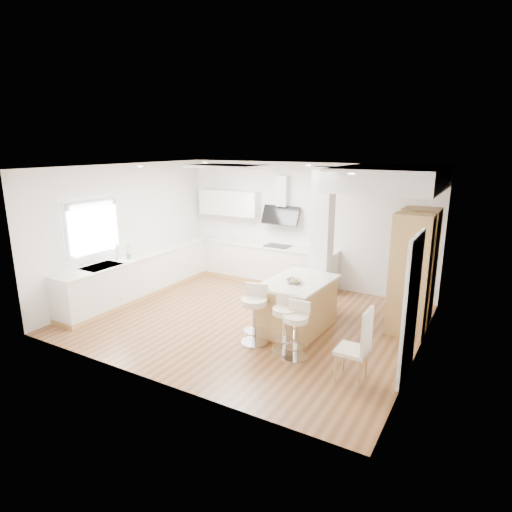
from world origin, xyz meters
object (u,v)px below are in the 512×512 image
Objects in this scene: bar_stool_a at (255,311)px; dining_chair at (359,343)px; peninsula at (298,305)px; bar_stool_b at (285,320)px; bar_stool_c at (296,327)px.

bar_stool_a is 1.85m from dining_chair.
dining_chair is at bearing -35.76° from peninsula.
bar_stool_a is at bearing 168.18° from bar_stool_b.
peninsula is 1.67× the size of bar_stool_b.
bar_stool_a reaches higher than bar_stool_c.
dining_chair is (1.44, -1.16, 0.12)m from peninsula.
bar_stool_b is (0.55, 0.01, -0.04)m from bar_stool_a.
peninsula is 1.06m from bar_stool_c.
bar_stool_b is at bearing 148.06° from bar_stool_c.
bar_stool_c is at bearing -41.22° from bar_stool_b.
bar_stool_a is 0.92× the size of dining_chair.
bar_stool_a reaches higher than peninsula.
bar_stool_a is (-0.38, -0.85, 0.10)m from peninsula.
bar_stool_c is at bearing 170.79° from dining_chair.
bar_stool_c is 1.05m from dining_chair.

